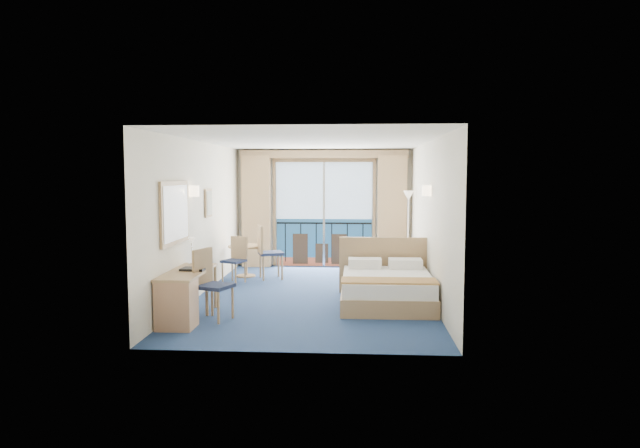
{
  "coord_description": "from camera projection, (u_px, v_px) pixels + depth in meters",
  "views": [
    {
      "loc": [
        0.75,
        -9.87,
        2.13
      ],
      "look_at": [
        0.1,
        0.2,
        1.24
      ],
      "focal_mm": 32.0,
      "sensor_mm": 36.0,
      "label": 1
    }
  ],
  "objects": [
    {
      "name": "floor",
      "position": [
        314.0,
        295.0,
        10.04
      ],
      "size": [
        6.5,
        6.5,
        0.0
      ],
      "primitive_type": "plane",
      "color": "navy",
      "rests_on": "ground"
    },
    {
      "name": "room_walls",
      "position": [
        313.0,
        194.0,
        9.89
      ],
      "size": [
        4.04,
        6.54,
        2.72
      ],
      "color": "beige",
      "rests_on": "ground"
    },
    {
      "name": "balcony_door",
      "position": [
        324.0,
        217.0,
        13.14
      ],
      "size": [
        2.36,
        0.03,
        2.52
      ],
      "color": "navy",
      "rests_on": "room_walls"
    },
    {
      "name": "curtain_left",
      "position": [
        256.0,
        211.0,
        13.08
      ],
      "size": [
        0.65,
        0.22,
        2.55
      ],
      "primitive_type": "cube",
      "color": "tan",
      "rests_on": "room_walls"
    },
    {
      "name": "curtain_right",
      "position": [
        392.0,
        212.0,
        12.88
      ],
      "size": [
        0.65,
        0.22,
        2.55
      ],
      "primitive_type": "cube",
      "color": "tan",
      "rests_on": "room_walls"
    },
    {
      "name": "pelmet",
      "position": [
        324.0,
        154.0,
        12.9
      ],
      "size": [
        3.8,
        0.25,
        0.18
      ],
      "primitive_type": "cube",
      "color": "#A07A57",
      "rests_on": "room_walls"
    },
    {
      "name": "mirror",
      "position": [
        175.0,
        213.0,
        8.54
      ],
      "size": [
        0.05,
        1.25,
        0.95
      ],
      "color": "#A07A57",
      "rests_on": "room_walls"
    },
    {
      "name": "wall_print",
      "position": [
        209.0,
        203.0,
        10.48
      ],
      "size": [
        0.04,
        0.42,
        0.52
      ],
      "color": "#A07A57",
      "rests_on": "room_walls"
    },
    {
      "name": "sconce_left",
      "position": [
        194.0,
        191.0,
        9.41
      ],
      "size": [
        0.18,
        0.18,
        0.18
      ],
      "primitive_type": "cylinder",
      "color": "beige",
      "rests_on": "room_walls"
    },
    {
      "name": "sconce_right",
      "position": [
        427.0,
        191.0,
        9.61
      ],
      "size": [
        0.18,
        0.18,
        0.18
      ],
      "primitive_type": "cylinder",
      "color": "beige",
      "rests_on": "room_walls"
    },
    {
      "name": "bed",
      "position": [
        387.0,
        287.0,
        9.32
      ],
      "size": [
        1.6,
        1.91,
        1.01
      ],
      "color": "#A07A57",
      "rests_on": "ground"
    },
    {
      "name": "nightstand",
      "position": [
        411.0,
        275.0,
        10.41
      ],
      "size": [
        0.46,
        0.44,
        0.6
      ],
      "primitive_type": "cube",
      "color": "tan",
      "rests_on": "ground"
    },
    {
      "name": "phone",
      "position": [
        411.0,
        256.0,
        10.42
      ],
      "size": [
        0.2,
        0.19,
        0.07
      ],
      "primitive_type": "cube",
      "rotation": [
        0.0,
        0.0,
        0.44
      ],
      "color": "white",
      "rests_on": "nightstand"
    },
    {
      "name": "armchair",
      "position": [
        377.0,
        259.0,
        12.14
      ],
      "size": [
        0.81,
        0.83,
        0.67
      ],
      "primitive_type": "imported",
      "rotation": [
        0.0,
        0.0,
        3.28
      ],
      "color": "#444753",
      "rests_on": "ground"
    },
    {
      "name": "floor_lamp",
      "position": [
        408.0,
        211.0,
        12.1
      ],
      "size": [
        0.25,
        0.25,
        1.78
      ],
      "color": "silver",
      "rests_on": "ground"
    },
    {
      "name": "desk",
      "position": [
        179.0,
        298.0,
        7.97
      ],
      "size": [
        0.52,
        1.53,
        0.72
      ],
      "color": "#A07A57",
      "rests_on": "ground"
    },
    {
      "name": "desk_chair",
      "position": [
        210.0,
        280.0,
        8.33
      ],
      "size": [
        0.59,
        0.58,
        1.04
      ],
      "rotation": [
        0.0,
        0.0,
        1.21
      ],
      "color": "#1D2745",
      "rests_on": "ground"
    },
    {
      "name": "folder",
      "position": [
        194.0,
        269.0,
        8.41
      ],
      "size": [
        0.37,
        0.29,
        0.03
      ],
      "primitive_type": "cube",
      "rotation": [
        0.0,
        0.0,
        -0.07
      ],
      "color": "black",
      "rests_on": "desk"
    },
    {
      "name": "desk_lamp",
      "position": [
        192.0,
        245.0,
        8.86
      ],
      "size": [
        0.11,
        0.11,
        0.41
      ],
      "color": "silver",
      "rests_on": "desk"
    },
    {
      "name": "round_table",
      "position": [
        246.0,
        253.0,
        11.85
      ],
      "size": [
        0.72,
        0.72,
        0.65
      ],
      "color": "#A07A57",
      "rests_on": "ground"
    },
    {
      "name": "table_chair_a",
      "position": [
        266.0,
        249.0,
        11.56
      ],
      "size": [
        0.6,
        0.6,
        1.09
      ],
      "rotation": [
        0.0,
        0.0,
        1.9
      ],
      "color": "#1D2745",
      "rests_on": "ground"
    },
    {
      "name": "table_chair_b",
      "position": [
        236.0,
        257.0,
        11.21
      ],
      "size": [
        0.51,
        0.52,
        0.9
      ],
      "rotation": [
        0.0,
        0.0,
        -0.43
      ],
      "color": "#1D2745",
      "rests_on": "ground"
    }
  ]
}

